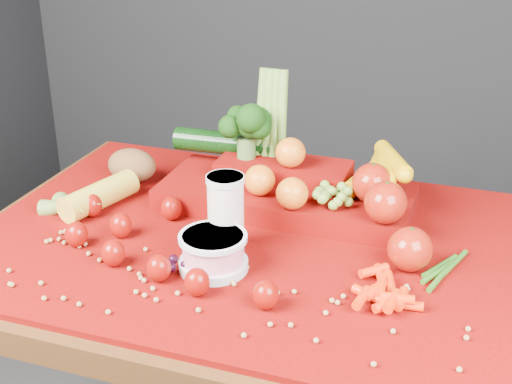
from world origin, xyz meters
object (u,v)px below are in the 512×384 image
(produce_mound, at_px, (299,182))
(milk_glass, at_px, (226,211))
(table, at_px, (253,285))
(yogurt_bowl, at_px, (213,251))

(produce_mound, bearing_deg, milk_glass, -109.07)
(table, relative_size, milk_glass, 7.30)
(table, height_order, produce_mound, produce_mound)
(milk_glass, bearing_deg, yogurt_bowl, -87.91)
(table, relative_size, produce_mound, 1.82)
(milk_glass, distance_m, produce_mound, 0.23)
(table, xyz_separation_m, yogurt_bowl, (-0.03, -0.13, 0.14))
(produce_mound, bearing_deg, yogurt_bowl, -104.20)
(table, distance_m, milk_glass, 0.20)
(table, distance_m, produce_mound, 0.23)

